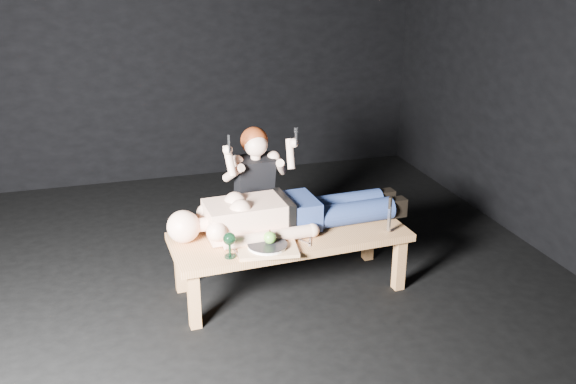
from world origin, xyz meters
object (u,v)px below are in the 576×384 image
at_px(table, 290,262).
at_px(carving_knife, 389,215).
at_px(lying_man, 292,208).
at_px(kneeling_woman, 252,192).
at_px(goblet, 230,245).
at_px(serving_tray, 267,249).

height_order(table, carving_knife, carving_knife).
bearing_deg(lying_man, kneeling_woman, 109.93).
xyz_separation_m(table, lying_man, (0.05, 0.12, 0.37)).
bearing_deg(kneeling_woman, goblet, -116.89).
xyz_separation_m(lying_man, serving_tray, (-0.27, -0.32, -0.13)).
height_order(table, kneeling_woman, kneeling_woman).
xyz_separation_m(serving_tray, goblet, (-0.26, -0.03, 0.08)).
bearing_deg(serving_tray, lying_man, 50.11).
height_order(kneeling_woman, goblet, kneeling_woman).
bearing_deg(carving_knife, kneeling_woman, 135.06).
distance_m(table, lying_man, 0.39).
xyz_separation_m(kneeling_woman, carving_knife, (0.82, -0.74, 0.01)).
relative_size(table, goblet, 9.53).
bearing_deg(goblet, serving_tray, 6.01).
bearing_deg(table, lying_man, 63.45).
xyz_separation_m(table, kneeling_woman, (-0.14, 0.56, 0.35)).
relative_size(kneeling_woman, goblet, 6.53).
distance_m(lying_man, serving_tray, 0.44).
bearing_deg(table, goblet, -157.14).
bearing_deg(kneeling_woman, carving_knife, -45.59).
xyz_separation_m(lying_man, kneeling_woman, (-0.19, 0.45, -0.02)).
height_order(lying_man, kneeling_woman, kneeling_woman).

